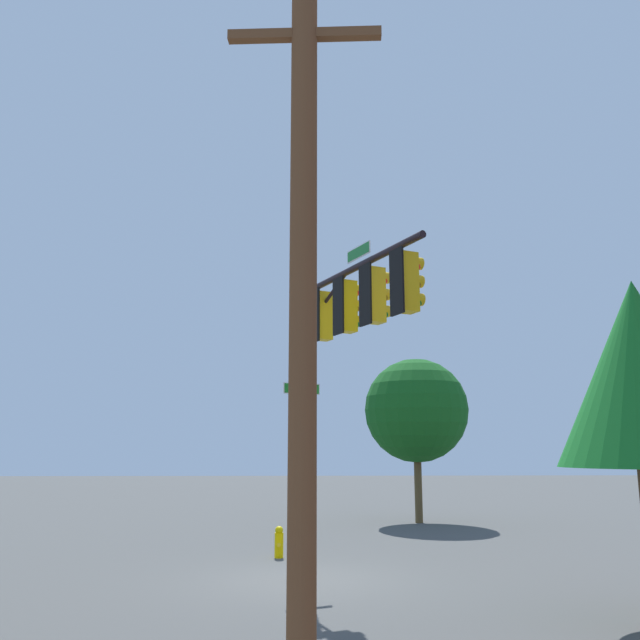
# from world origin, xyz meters

# --- Properties ---
(ground_plane) EXTENTS (120.00, 120.00, 0.00)m
(ground_plane) POSITION_xyz_m (0.00, 0.00, 0.00)
(ground_plane) COLOR #484947
(signal_pole_assembly) EXTENTS (4.90, 2.64, 7.31)m
(signal_pole_assembly) POSITION_xyz_m (1.87, 0.87, 5.29)
(signal_pole_assembly) COLOR black
(signal_pole_assembly) RESTS_ON ground_plane
(utility_pole) EXTENTS (0.30, 1.80, 8.26)m
(utility_pole) POSITION_xyz_m (8.71, -0.04, 4.25)
(utility_pole) COLOR brown
(utility_pole) RESTS_ON ground_plane
(fire_hydrant) EXTENTS (0.33, 0.24, 0.83)m
(fire_hydrant) POSITION_xyz_m (-3.12, -0.58, 0.41)
(fire_hydrant) COLOR #F0C602
(fire_hydrant) RESTS_ON ground_plane
(tree_near) EXTENTS (3.01, 3.01, 5.93)m
(tree_near) POSITION_xyz_m (4.15, 6.01, 4.22)
(tree_near) COLOR brown
(tree_near) RESTS_ON ground_plane
(tree_far) EXTENTS (4.27, 4.27, 6.62)m
(tree_far) POSITION_xyz_m (-11.65, 4.81, 4.48)
(tree_far) COLOR brown
(tree_far) RESTS_ON ground_plane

